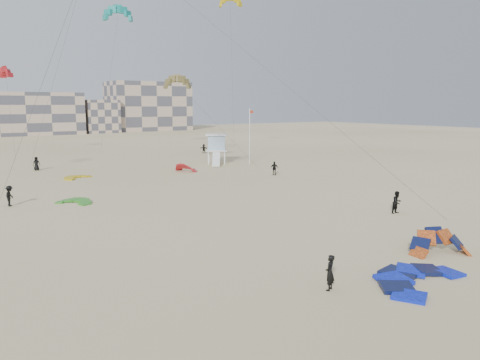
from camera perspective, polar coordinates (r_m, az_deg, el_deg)
ground at (r=23.51m, az=5.67°, el=-11.88°), size 320.00×320.00×0.00m
kite_ground_blue at (r=24.50m, az=20.89°, el=-11.57°), size 5.77×5.96×0.87m
kite_ground_orange at (r=29.36m, az=23.11°, el=-8.27°), size 4.49×4.50×3.45m
kite_ground_green at (r=43.06m, az=-19.48°, el=-2.67°), size 4.29×4.25×0.97m
kite_ground_red_far at (r=60.40m, az=-6.64°, el=1.05°), size 3.99×3.91×2.94m
kite_ground_yellow at (r=57.59m, az=-19.28°, el=0.20°), size 4.33×4.40×0.57m
kitesurfer_main at (r=22.15m, az=10.89°, el=-11.03°), size 0.73×0.65×1.67m
kitesurfer_b at (r=38.63m, az=18.60°, el=-2.60°), size 0.86×0.67×1.77m
kitesurfer_c at (r=43.74m, az=-26.27°, el=-1.75°), size 1.10×1.30×1.75m
kitesurfer_d at (r=56.77m, az=4.22°, el=1.43°), size 0.97×1.00×1.68m
kitesurfer_e at (r=66.33m, az=-23.58°, el=1.84°), size 0.91×0.63×1.78m
kitesurfer_f at (r=83.26m, az=-4.44°, el=3.84°), size 1.20×1.51×1.61m
kite_fly_olive at (r=63.05m, az=-7.67°, el=11.61°), size 6.61×14.69×11.54m
kite_fly_yellow at (r=78.17m, az=-1.22°, el=20.87°), size 5.20×5.46×24.54m
kite_fly_teal_b at (r=80.64m, az=-14.66°, el=18.91°), size 6.53×5.11×22.80m
kite_fly_red at (r=85.19m, az=-26.65°, el=11.57°), size 3.95×11.96×13.70m
lifeguard_tower_near at (r=67.90m, az=-2.85°, el=3.79°), size 4.20×6.45×4.29m
flagpole at (r=66.91m, az=1.18°, el=5.49°), size 0.65×0.10×7.97m
condo_mid at (r=148.76m, az=-25.16°, el=7.33°), size 32.00×16.00×12.00m
condo_east at (r=162.02m, az=-11.10°, el=8.80°), size 26.00×14.00×16.00m
condo_fill_right at (r=151.99m, az=-16.75°, el=7.44°), size 10.00×10.00×10.00m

